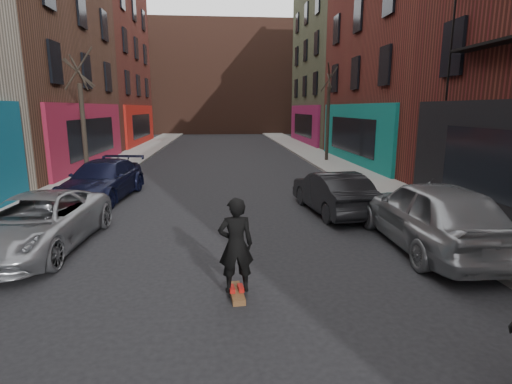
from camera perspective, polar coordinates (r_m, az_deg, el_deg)
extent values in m
cube|color=gray|center=(30.81, -16.23, 5.48)|extent=(2.50, 84.00, 0.13)
cube|color=gray|center=(30.93, 7.24, 5.88)|extent=(2.50, 84.00, 0.13)
cube|color=#47281E|center=(56.18, -4.91, 15.69)|extent=(40.00, 10.00, 14.00)
imported|color=gray|center=(10.62, -28.87, -3.88)|extent=(2.44, 4.81, 1.30)
imported|color=black|center=(15.53, -21.09, 1.58)|extent=(2.51, 5.01, 1.40)
imported|color=#919499|center=(10.21, 23.79, -2.89)|extent=(2.03, 4.95, 1.68)
imported|color=black|center=(12.84, 10.84, -0.01)|extent=(1.87, 4.16, 1.33)
cube|color=brown|center=(7.31, -2.83, -14.22)|extent=(0.29, 0.82, 0.10)
imported|color=black|center=(6.97, -2.90, -7.58)|extent=(0.65, 0.46, 1.69)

